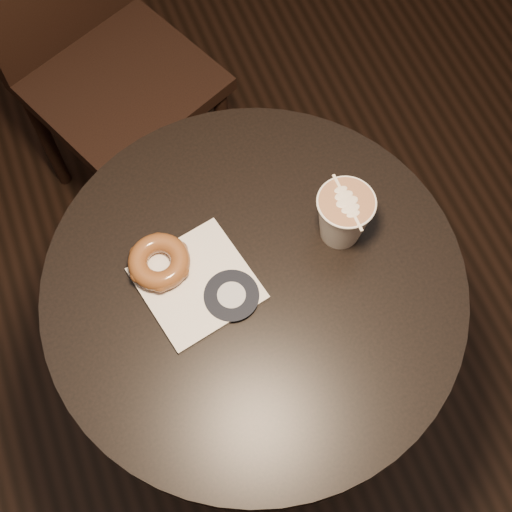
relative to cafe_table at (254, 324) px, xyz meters
name	(u,v)px	position (x,y,z in m)	size (l,w,h in m)	color
cafe_table	(254,324)	(0.00, 0.00, 0.00)	(0.70, 0.70, 0.75)	black
chair	(86,30)	(-0.10, 0.80, 0.01)	(0.52, 0.52, 1.00)	black
pastry_bag	(197,283)	(-0.09, 0.03, 0.20)	(0.17, 0.17, 0.01)	white
doughnut	(159,262)	(-0.13, 0.08, 0.22)	(0.10, 0.10, 0.03)	brown
latte_cup	(343,217)	(0.17, 0.04, 0.25)	(0.10, 0.10, 0.11)	white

